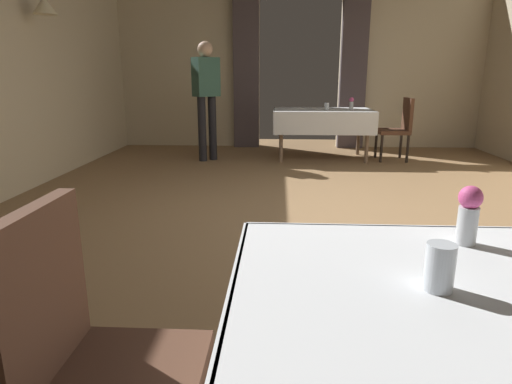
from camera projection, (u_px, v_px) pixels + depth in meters
name	position (u px, v px, depth m)	size (l,w,h in m)	color
ground	(315.00, 218.00, 3.94)	(10.08, 10.08, 0.00)	olive
wall_back	(299.00, 59.00, 7.58)	(6.40, 0.27, 3.00)	beige
dining_table_near	(499.00, 331.00, 1.07)	(1.33, 0.95, 0.75)	#7A604C
dining_table_mid	(322.00, 116.00, 6.63)	(1.49, 0.95, 0.75)	#7A604C
chair_near_left	(90.00, 356.00, 1.18)	(0.44, 0.44, 0.93)	black
chair_mid_right	(399.00, 126.00, 6.52)	(0.44, 0.44, 0.93)	black
flower_vase_near	(469.00, 213.00, 1.32)	(0.07, 0.07, 0.18)	silver
glass_near_b	(440.00, 267.00, 1.04)	(0.07, 0.07, 0.12)	silver
flower_vase_mid	(351.00, 103.00, 6.58)	(0.07, 0.07, 0.18)	silver
glass_mid_b	(327.00, 106.00, 6.54)	(0.07, 0.07, 0.10)	silver
person_waiter_by_doorway	(206.00, 91.00, 6.39)	(0.42, 0.40, 1.72)	black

